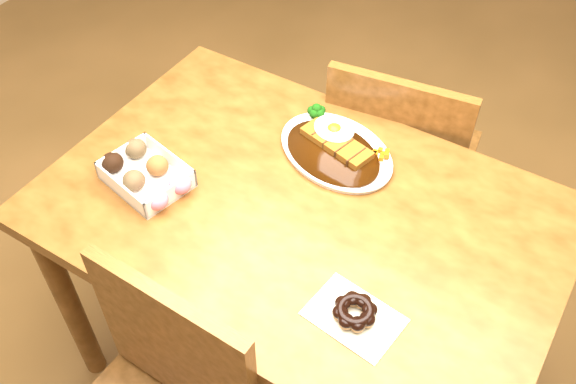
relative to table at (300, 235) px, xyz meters
The scene contains 6 objects.
ground 0.65m from the table, ahead, with size 6.00×6.00×0.00m, color brown.
table is the anchor object (origin of this frame).
chair_far 0.56m from the table, 86.22° to the left, with size 0.48×0.48×0.87m.
katsu_curry_plate 0.24m from the table, 96.41° to the left, with size 0.37×0.31×0.06m.
donut_box 0.40m from the table, 161.04° to the right, with size 0.24×0.19×0.06m.
pon_de_ring 0.33m from the table, 38.34° to the right, with size 0.20×0.15×0.04m.
Camera 1 is at (0.50, -0.85, 1.87)m, focal length 40.00 mm.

